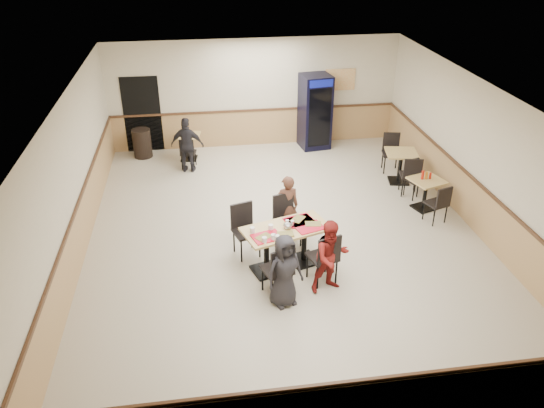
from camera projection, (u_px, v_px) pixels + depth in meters
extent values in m
plane|color=beige|center=(284.00, 234.00, 11.02)|extent=(10.00, 10.00, 0.00)
plane|color=silver|center=(286.00, 94.00, 9.58)|extent=(10.00, 10.00, 0.00)
plane|color=beige|center=(255.00, 93.00, 14.64)|extent=(8.00, 0.00, 8.00)
plane|color=beige|center=(359.00, 354.00, 5.96)|extent=(8.00, 0.00, 8.00)
plane|color=beige|center=(72.00, 182.00, 9.79)|extent=(0.00, 10.00, 10.00)
plane|color=beige|center=(478.00, 157.00, 10.81)|extent=(0.00, 10.00, 10.00)
cube|color=tan|center=(255.00, 128.00, 15.11)|extent=(7.98, 0.03, 1.00)
cube|color=tan|center=(468.00, 200.00, 11.29)|extent=(0.03, 9.98, 1.00)
cube|color=#472B19|center=(255.00, 110.00, 14.84)|extent=(7.98, 0.04, 0.06)
cube|color=black|center=(142.00, 115.00, 14.44)|extent=(1.00, 0.02, 2.10)
cube|color=orange|center=(340.00, 80.00, 14.77)|extent=(0.85, 0.02, 0.60)
cube|color=black|center=(267.00, 270.00, 9.88)|extent=(0.63, 0.63, 0.04)
cylinder|color=black|center=(267.00, 252.00, 9.68)|extent=(0.10, 0.10, 0.76)
cube|color=tan|center=(266.00, 234.00, 9.50)|extent=(0.98, 0.98, 0.04)
cube|color=black|center=(304.00, 260.00, 10.17)|extent=(0.63, 0.63, 0.04)
cylinder|color=black|center=(304.00, 242.00, 9.98)|extent=(0.10, 0.10, 0.76)
cube|color=tan|center=(305.00, 224.00, 9.79)|extent=(0.98, 0.98, 0.04)
imported|color=black|center=(284.00, 271.00, 8.77)|extent=(0.75, 0.62, 1.33)
imported|color=maroon|center=(331.00, 257.00, 9.10)|extent=(0.78, 0.67, 1.37)
imported|color=brown|center=(287.00, 207.00, 10.65)|extent=(0.53, 0.37, 1.36)
imported|color=black|center=(187.00, 145.00, 13.40)|extent=(0.90, 0.54, 1.44)
cube|color=red|center=(309.00, 227.00, 9.64)|extent=(0.59, 0.50, 0.02)
cube|color=red|center=(267.00, 237.00, 9.35)|extent=(0.59, 0.50, 0.02)
cube|color=red|center=(299.00, 220.00, 9.86)|extent=(0.59, 0.50, 0.02)
cube|color=red|center=(300.00, 221.00, 9.83)|extent=(0.59, 0.50, 0.02)
cylinder|color=silver|center=(264.00, 238.00, 9.33)|extent=(0.26, 0.26, 0.01)
cube|color=#AA8442|center=(264.00, 237.00, 9.33)|extent=(0.35, 0.33, 0.02)
cylinder|color=silver|center=(285.00, 235.00, 9.43)|extent=(0.26, 0.26, 0.01)
cube|color=#AA8442|center=(285.00, 234.00, 9.42)|extent=(0.30, 0.20, 0.02)
cylinder|color=silver|center=(313.00, 225.00, 9.73)|extent=(0.26, 0.26, 0.01)
cube|color=#AA8442|center=(313.00, 224.00, 9.73)|extent=(0.31, 0.23, 0.02)
cylinder|color=silver|center=(298.00, 220.00, 9.89)|extent=(0.26, 0.26, 0.01)
cube|color=#AA8442|center=(298.00, 219.00, 9.88)|extent=(0.33, 0.35, 0.02)
cylinder|color=white|center=(271.00, 227.00, 9.54)|extent=(0.09, 0.09, 0.11)
cylinder|color=white|center=(277.00, 238.00, 9.23)|extent=(0.09, 0.09, 0.11)
cylinder|color=white|center=(264.00, 240.00, 9.17)|extent=(0.09, 0.09, 0.11)
cylinder|color=white|center=(252.00, 230.00, 9.46)|extent=(0.09, 0.09, 0.11)
cylinder|color=white|center=(273.00, 237.00, 9.25)|extent=(0.09, 0.09, 0.11)
cylinder|color=#B3B6C8|center=(287.00, 223.00, 9.67)|extent=(0.07, 0.07, 0.12)
cylinder|color=#B3B6C8|center=(293.00, 224.00, 9.65)|extent=(0.07, 0.07, 0.12)
ellipsoid|color=silver|center=(288.00, 226.00, 9.59)|extent=(0.17, 0.17, 0.12)
cube|color=black|center=(423.00, 207.00, 11.99)|extent=(0.54, 0.54, 0.04)
cylinder|color=black|center=(425.00, 194.00, 11.83)|extent=(0.09, 0.09, 0.65)
cube|color=tan|center=(427.00, 181.00, 11.67)|extent=(0.85, 0.85, 0.04)
cube|color=black|center=(398.00, 181.00, 13.19)|extent=(0.55, 0.55, 0.04)
cylinder|color=black|center=(400.00, 167.00, 13.01)|extent=(0.10, 0.10, 0.72)
cube|color=tan|center=(402.00, 153.00, 12.83)|extent=(0.86, 0.86, 0.04)
cylinder|color=red|center=(423.00, 175.00, 11.64)|extent=(0.06, 0.06, 0.20)
cylinder|color=#C4761A|center=(426.00, 175.00, 11.66)|extent=(0.06, 0.06, 0.17)
cylinder|color=red|center=(430.00, 176.00, 11.68)|extent=(0.05, 0.05, 0.14)
cube|color=black|center=(189.00, 158.00, 14.41)|extent=(0.47, 0.47, 0.04)
cylinder|color=black|center=(188.00, 147.00, 14.25)|extent=(0.08, 0.08, 0.63)
cube|color=tan|center=(187.00, 136.00, 14.10)|extent=(0.74, 0.74, 0.04)
cube|color=black|center=(315.00, 112.00, 14.73)|extent=(0.88, 0.86, 2.06)
cube|color=black|center=(320.00, 118.00, 14.42)|extent=(0.63, 0.11, 1.63)
cube|color=navy|center=(321.00, 84.00, 13.96)|extent=(0.65, 0.11, 0.20)
cylinder|color=black|center=(142.00, 143.00, 14.38)|extent=(0.49, 0.49, 0.78)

